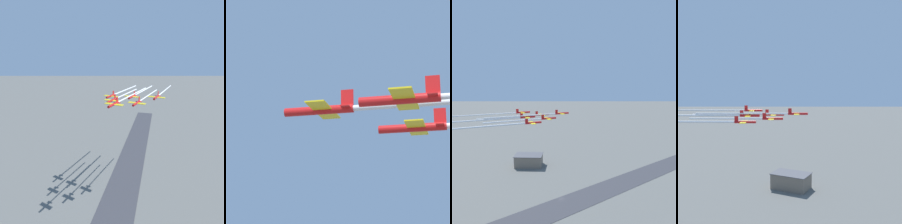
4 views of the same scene
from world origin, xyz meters
TOP-DOWN VIEW (x-y plane):
  - jet_0 at (-0.77, 11.52)m, footprint 10.63×10.38m
  - jet_1 at (14.58, 9.98)m, footprint 10.63×10.38m
  - jet_2 at (8.03, 24.19)m, footprint 10.63×10.38m

SIDE VIEW (x-z plane):
  - jet_2 at x=8.03m, z-range 74.21..77.85m
  - jet_1 at x=14.58m, z-range 74.39..78.02m
  - jet_0 at x=-0.77m, z-range 75.89..79.52m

